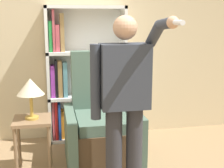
% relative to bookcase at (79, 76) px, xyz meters
% --- Properties ---
extents(wall_back, '(8.00, 0.06, 2.80)m').
position_rel_bookcase_xyz_m(wall_back, '(-0.10, 0.16, 0.51)').
color(wall_back, beige).
rests_on(wall_back, ground_plane).
extents(bookcase, '(1.05, 0.28, 1.81)m').
position_rel_bookcase_xyz_m(bookcase, '(0.00, 0.00, 0.00)').
color(bookcase, white).
rests_on(bookcase, ground_plane).
extents(armchair, '(0.81, 0.83, 1.28)m').
position_rel_bookcase_xyz_m(armchair, '(0.18, -0.78, -0.50)').
color(armchair, '#4C3823').
rests_on(armchair, ground_plane).
extents(person_standing, '(0.57, 0.78, 1.68)m').
position_rel_bookcase_xyz_m(person_standing, '(0.26, -1.56, 0.07)').
color(person_standing, '#2D2D33').
rests_on(person_standing, ground_plane).
extents(side_table, '(0.39, 0.39, 0.61)m').
position_rel_bookcase_xyz_m(side_table, '(-0.58, -0.87, -0.41)').
color(side_table, '#846647').
rests_on(side_table, ground_plane).
extents(table_lamp, '(0.29, 0.29, 0.43)m').
position_rel_bookcase_xyz_m(table_lamp, '(-0.58, -0.87, 0.05)').
color(table_lamp, gold).
rests_on(table_lamp, side_table).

